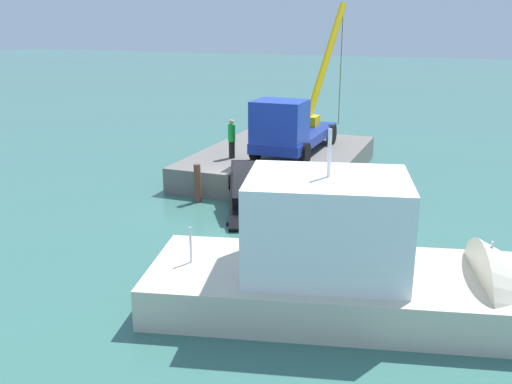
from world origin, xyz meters
TOP-DOWN VIEW (x-y plane):
  - ground at (0.00, 0.00)m, footprint 200.00×200.00m
  - dock at (-5.61, 0.00)m, footprint 10.28×7.35m
  - crane_truck at (-4.90, 0.75)m, footprint 10.22×2.68m
  - dock_worker at (-3.37, -1.65)m, footprint 0.34×0.34m
  - salvaged_car at (0.57, 0.99)m, footprint 4.68×3.37m
  - moored_yacht at (6.54, 7.52)m, footprint 6.45×12.52m
  - piling_near at (0.03, -1.74)m, footprint 0.28×0.28m
  - piling_mid at (-0.24, 1.49)m, footprint 0.30×0.30m

SIDE VIEW (x-z plane):
  - ground at x=0.00m, z-range 0.00..0.00m
  - dock at x=-5.61m, z-range 0.00..1.14m
  - moored_yacht at x=6.54m, z-range -2.66..3.86m
  - salvaged_car at x=0.57m, z-range -0.52..2.02m
  - piling_near at x=0.03m, z-range 0.00..1.62m
  - piling_mid at x=-0.24m, z-range 0.00..1.93m
  - dock_worker at x=-3.37m, z-range 1.16..2.97m
  - crane_truck at x=-4.90m, z-range -0.99..6.11m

